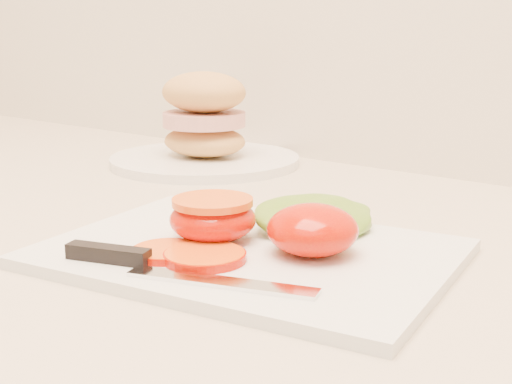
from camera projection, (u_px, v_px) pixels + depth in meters
The scene contains 8 objects.
cutting_board at pixel (248, 253), 0.58m from camera, with size 0.32×0.23×0.01m, color silver.
tomato_half_dome at pixel (313, 230), 0.56m from camera, with size 0.07×0.07×0.04m, color red.
tomato_half_cut at pixel (213, 217), 0.60m from camera, with size 0.07×0.07×0.04m.
tomato_slice_0 at pixel (205, 256), 0.55m from camera, with size 0.06×0.06×0.01m, color #F9620D.
tomato_slice_1 at pixel (167, 252), 0.56m from camera, with size 0.05×0.05×0.01m, color #F9620D.
lettuce_leaf_0 at pixel (315, 217), 0.63m from camera, with size 0.11×0.08×0.02m, color olive.
knife at pixel (150, 264), 0.53m from camera, with size 0.21×0.07×0.01m.
sandwich_plate at pixel (204, 131), 0.96m from camera, with size 0.26×0.26×0.13m.
Camera 1 is at (-0.20, 1.17, 1.12)m, focal length 50.00 mm.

